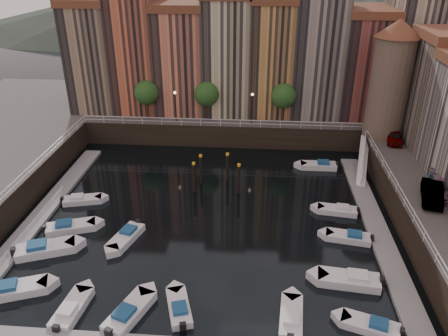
# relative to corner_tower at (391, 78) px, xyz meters

# --- Properties ---
(ground) EXTENTS (200.00, 200.00, 0.00)m
(ground) POSITION_rel_corner_tower_xyz_m (-20.00, -14.50, -10.19)
(ground) COLOR black
(ground) RESTS_ON ground
(quay_far) EXTENTS (80.00, 20.00, 3.00)m
(quay_far) POSITION_rel_corner_tower_xyz_m (-20.00, 11.50, -8.69)
(quay_far) COLOR black
(quay_far) RESTS_ON ground
(dock_left) EXTENTS (2.00, 28.00, 0.35)m
(dock_left) POSITION_rel_corner_tower_xyz_m (-36.20, -15.50, -10.02)
(dock_left) COLOR gray
(dock_left) RESTS_ON ground
(dock_right) EXTENTS (2.00, 28.00, 0.35)m
(dock_right) POSITION_rel_corner_tower_xyz_m (-3.80, -15.50, -10.02)
(dock_right) COLOR gray
(dock_right) RESTS_ON ground
(mountains) EXTENTS (145.00, 100.00, 18.00)m
(mountains) POSITION_rel_corner_tower_xyz_m (-18.28, 95.50, -2.28)
(mountains) COLOR #2D382D
(mountains) RESTS_ON ground
(far_terrace) EXTENTS (48.70, 10.30, 17.50)m
(far_terrace) POSITION_rel_corner_tower_xyz_m (-16.69, 9.00, 0.76)
(far_terrace) COLOR #897357
(far_terrace) RESTS_ON quay_far
(corner_tower) EXTENTS (5.20, 5.20, 13.80)m
(corner_tower) POSITION_rel_corner_tower_xyz_m (0.00, 0.00, 0.00)
(corner_tower) COLOR #6B5B4C
(corner_tower) RESTS_ON quay_right
(promenade_trees) EXTENTS (21.20, 3.20, 5.20)m
(promenade_trees) POSITION_rel_corner_tower_xyz_m (-21.33, 3.70, -3.61)
(promenade_trees) COLOR black
(promenade_trees) RESTS_ON quay_far
(street_lamps) EXTENTS (10.36, 0.36, 4.18)m
(street_lamps) POSITION_rel_corner_tower_xyz_m (-21.00, 2.70, -4.30)
(street_lamps) COLOR black
(street_lamps) RESTS_ON quay_far
(railings) EXTENTS (36.08, 34.04, 0.52)m
(railings) POSITION_rel_corner_tower_xyz_m (-20.00, -9.62, -6.41)
(railings) COLOR white
(railings) RESTS_ON ground
(gangway) EXTENTS (2.78, 8.32, 3.73)m
(gangway) POSITION_rel_corner_tower_xyz_m (-2.90, -4.50, -8.28)
(gangway) COLOR white
(gangway) RESTS_ON ground
(mooring_pilings) EXTENTS (5.14, 2.96, 3.78)m
(mooring_pilings) POSITION_rel_corner_tower_xyz_m (-19.66, -9.21, -8.54)
(mooring_pilings) COLOR black
(mooring_pilings) RESTS_ON ground
(boat_left_0) EXTENTS (4.93, 3.26, 1.11)m
(boat_left_0) POSITION_rel_corner_tower_xyz_m (-33.30, -27.04, -9.82)
(boat_left_0) COLOR silver
(boat_left_0) RESTS_ON ground
(boat_left_1) EXTENTS (5.26, 3.55, 1.19)m
(boat_left_1) POSITION_rel_corner_tower_xyz_m (-33.28, -22.02, -9.79)
(boat_left_1) COLOR silver
(boat_left_1) RESTS_ON ground
(boat_left_2) EXTENTS (4.78, 3.05, 1.08)m
(boat_left_2) POSITION_rel_corner_tower_xyz_m (-32.42, -18.57, -9.83)
(boat_left_2) COLOR silver
(boat_left_2) RESTS_ON ground
(boat_left_3) EXTENTS (4.18, 2.39, 0.94)m
(boat_left_3) POSITION_rel_corner_tower_xyz_m (-33.18, -13.59, -9.88)
(boat_left_3) COLOR silver
(boat_left_3) RESTS_ON ground
(boat_right_0) EXTENTS (4.24, 2.67, 0.95)m
(boat_right_0) POSITION_rel_corner_tower_xyz_m (-6.98, -28.53, -9.87)
(boat_right_0) COLOR silver
(boat_right_0) RESTS_ON ground
(boat_right_1) EXTENTS (5.16, 2.36, 1.16)m
(boat_right_1) POSITION_rel_corner_tower_xyz_m (-7.64, -23.97, -9.80)
(boat_right_1) COLOR silver
(boat_right_1) RESTS_ON ground
(boat_right_2) EXTENTS (4.27, 2.15, 0.96)m
(boat_right_2) POSITION_rel_corner_tower_xyz_m (-6.68, -18.11, -9.87)
(boat_right_2) COLOR silver
(boat_right_2) RESTS_ON ground
(boat_right_3) EXTENTS (4.16, 2.00, 0.94)m
(boat_right_3) POSITION_rel_corner_tower_xyz_m (-6.96, -13.56, -9.88)
(boat_right_3) COLOR silver
(boat_right_3) RESTS_ON ground
(boat_right_4) EXTENTS (4.48, 1.63, 1.03)m
(boat_right_4) POSITION_rel_corner_tower_xyz_m (-7.68, -3.63, -9.85)
(boat_right_4) COLOR silver
(boat_right_4) RESTS_ON ground
(boat_near_0) EXTENTS (2.01, 4.45, 1.00)m
(boat_near_0) POSITION_rel_corner_tower_xyz_m (-28.22, -28.65, -9.86)
(boat_near_0) COLOR silver
(boat_near_0) RESTS_ON ground
(boat_near_1) EXTENTS (3.20, 4.84, 1.09)m
(boat_near_1) POSITION_rel_corner_tower_xyz_m (-23.98, -28.69, -9.83)
(boat_near_1) COLOR silver
(boat_near_1) RESTS_ON ground
(boat_near_2) EXTENTS (2.60, 4.20, 0.94)m
(boat_near_2) POSITION_rel_corner_tower_xyz_m (-20.50, -27.92, -9.88)
(boat_near_2) COLOR silver
(boat_near_2) RESTS_ON ground
(boat_near_3) EXTENTS (1.94, 4.40, 0.99)m
(boat_near_3) POSITION_rel_corner_tower_xyz_m (-12.47, -28.21, -9.86)
(boat_near_3) COLOR silver
(boat_near_3) RESTS_ON ground
(car_a) EXTENTS (2.28, 4.36, 1.42)m
(car_a) POSITION_rel_corner_tower_xyz_m (0.87, -2.26, -6.49)
(car_a) COLOR gray
(car_a) RESTS_ON quay_right
(car_b) EXTENTS (2.84, 5.03, 1.57)m
(car_b) POSITION_rel_corner_tower_xyz_m (0.66, -15.73, -6.41)
(car_b) COLOR gray
(car_b) RESTS_ON quay_right
(car_c) EXTENTS (2.97, 5.32, 1.46)m
(car_c) POSITION_rel_corner_tower_xyz_m (1.82, -14.32, -6.46)
(car_c) COLOR gray
(car_c) RESTS_ON quay_right
(boat_extra_958) EXTENTS (2.77, 4.59, 1.03)m
(boat_extra_958) POSITION_rel_corner_tower_xyz_m (-26.75, -19.64, -9.85)
(boat_extra_958) COLOR silver
(boat_extra_958) RESTS_ON ground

